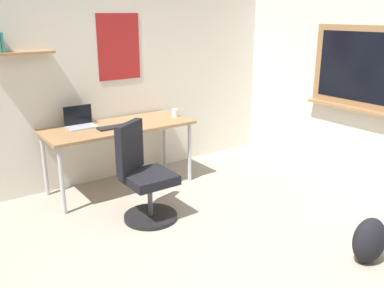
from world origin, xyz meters
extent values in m
plane|color=#9E9384|center=(0.00, 0.00, 0.00)|extent=(5.20, 5.20, 0.00)
cube|color=silver|center=(0.00, 2.45, 1.30)|extent=(5.00, 0.10, 2.60)
cube|color=#997047|center=(-0.84, 2.30, 1.55)|extent=(0.68, 0.20, 0.02)
cube|color=#A51E1E|center=(0.29, 2.39, 1.55)|extent=(0.52, 0.01, 0.74)
cube|color=teal|center=(-0.97, 2.33, 1.66)|extent=(0.02, 0.14, 0.19)
cube|color=#997047|center=(2.38, 0.72, 1.35)|extent=(0.04, 1.10, 0.90)
cube|color=black|center=(2.37, 0.72, 1.35)|extent=(0.01, 0.94, 0.76)
cube|color=#997047|center=(2.34, 0.72, 0.89)|extent=(0.12, 1.10, 0.03)
cube|color=#997047|center=(0.06, 2.03, 0.73)|extent=(1.65, 0.68, 0.03)
cylinder|color=#B7B7BC|center=(-0.70, 1.75, 0.35)|extent=(0.04, 0.04, 0.71)
cylinder|color=#B7B7BC|center=(0.82, 1.75, 0.35)|extent=(0.04, 0.04, 0.71)
cylinder|color=#B7B7BC|center=(-0.70, 2.31, 0.35)|extent=(0.04, 0.04, 0.71)
cylinder|color=#B7B7BC|center=(0.82, 2.31, 0.35)|extent=(0.04, 0.04, 0.71)
cylinder|color=black|center=(-0.05, 1.16, 0.02)|extent=(0.52, 0.52, 0.04)
cylinder|color=#4C4C51|center=(-0.05, 1.16, 0.21)|extent=(0.05, 0.05, 0.34)
cube|color=black|center=(-0.05, 1.16, 0.42)|extent=(0.44, 0.44, 0.09)
cube|color=black|center=(-0.16, 1.33, 0.71)|extent=(0.37, 0.27, 0.48)
cube|color=#ADAFB5|center=(-0.31, 2.15, 0.75)|extent=(0.31, 0.21, 0.02)
cube|color=black|center=(-0.31, 2.25, 0.86)|extent=(0.31, 0.01, 0.21)
cube|color=black|center=(-0.02, 1.95, 0.75)|extent=(0.37, 0.13, 0.02)
ellipsoid|color=#262628|center=(0.26, 1.95, 0.76)|extent=(0.10, 0.06, 0.03)
cylinder|color=silver|center=(0.78, 2.00, 0.79)|extent=(0.08, 0.08, 0.09)
ellipsoid|color=black|center=(1.01, -0.49, 0.19)|extent=(0.32, 0.22, 0.38)
camera|label=1|loc=(-1.86, -2.10, 1.93)|focal=39.29mm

